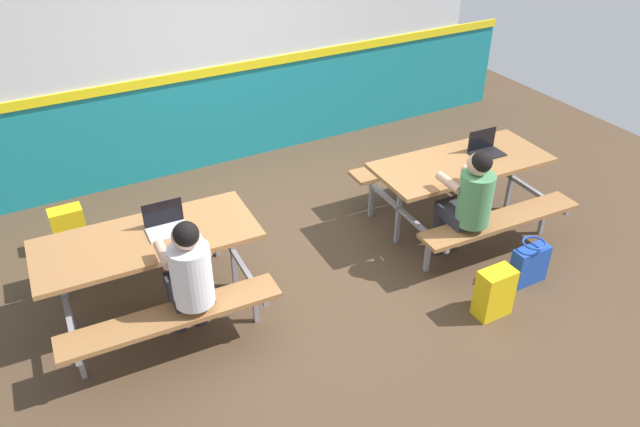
% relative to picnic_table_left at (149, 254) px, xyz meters
% --- Properties ---
extents(ground_plane, '(10.00, 10.00, 0.02)m').
position_rel_picnic_table_left_xyz_m(ground_plane, '(1.51, 0.01, -0.58)').
color(ground_plane, '#4C3826').
extents(accent_backdrop, '(8.00, 0.14, 2.60)m').
position_rel_picnic_table_left_xyz_m(accent_backdrop, '(1.51, 2.29, 0.67)').
color(accent_backdrop, teal).
rests_on(accent_backdrop, ground).
extents(picnic_table_left, '(1.76, 1.61, 0.74)m').
position_rel_picnic_table_left_xyz_m(picnic_table_left, '(0.00, 0.00, 0.00)').
color(picnic_table_left, '#9E6B3D').
rests_on(picnic_table_left, ground).
extents(picnic_table_right, '(1.76, 1.61, 0.74)m').
position_rel_picnic_table_left_xyz_m(picnic_table_right, '(3.02, -0.18, 0.00)').
color(picnic_table_right, '#9E6B3D').
rests_on(picnic_table_right, ground).
extents(student_nearer, '(0.37, 0.53, 1.21)m').
position_rel_picnic_table_left_xyz_m(student_nearer, '(0.16, -0.56, 0.13)').
color(student_nearer, '#2D2D38').
rests_on(student_nearer, ground).
extents(student_further, '(0.37, 0.53, 1.21)m').
position_rel_picnic_table_left_xyz_m(student_further, '(2.65, -0.72, 0.13)').
color(student_further, '#2D2D38').
rests_on(student_further, ground).
extents(laptop_silver, '(0.33, 0.23, 0.22)m').
position_rel_picnic_table_left_xyz_m(laptop_silver, '(0.18, 0.03, 0.21)').
color(laptop_silver, silver).
rests_on(laptop_silver, picnic_table_left).
extents(laptop_dark, '(0.33, 0.23, 0.22)m').
position_rel_picnic_table_left_xyz_m(laptop_dark, '(3.32, -0.15, 0.21)').
color(laptop_dark, black).
rests_on(laptop_dark, picnic_table_right).
extents(backpack_dark, '(0.30, 0.22, 0.44)m').
position_rel_picnic_table_left_xyz_m(backpack_dark, '(-0.48, 1.27, -0.36)').
color(backpack_dark, yellow).
rests_on(backpack_dark, ground).
extents(tote_bag_bright, '(0.34, 0.21, 0.43)m').
position_rel_picnic_table_left_xyz_m(tote_bag_bright, '(3.01, -1.21, -0.38)').
color(tote_bag_bright, '#1E47B2').
rests_on(tote_bag_bright, ground).
extents(satchel_spare, '(0.30, 0.22, 0.44)m').
position_rel_picnic_table_left_xyz_m(satchel_spare, '(2.44, -1.38, -0.36)').
color(satchel_spare, yellow).
rests_on(satchel_spare, ground).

